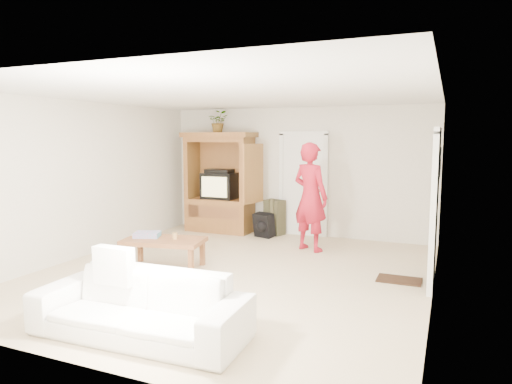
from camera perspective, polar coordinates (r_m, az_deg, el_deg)
floor at (r=6.85m, az=-2.90°, el=-10.10°), size 6.00×6.00×0.00m
ceiling at (r=6.59m, az=-3.04°, el=12.09°), size 6.00×6.00×0.00m
wall_back at (r=9.37m, az=5.11°, el=2.55°), size 5.50×0.00×5.50m
wall_front at (r=4.14m, az=-21.53°, el=-3.32°), size 5.50×0.00×5.50m
wall_left at (r=8.18m, az=-20.56°, el=1.52°), size 0.00×6.00×6.00m
wall_right at (r=5.93m, az=21.65°, el=-0.38°), size 0.00×6.00×6.00m
armoire at (r=9.71m, az=-4.42°, el=0.39°), size 1.82×1.14×2.10m
door_back at (r=9.32m, az=5.91°, el=0.79°), size 0.85×0.05×2.04m
doorway_right at (r=6.57m, az=21.47°, el=-2.19°), size 0.05×0.90×2.04m
framed_picture at (r=7.80m, az=21.98°, el=3.43°), size 0.03×0.60×0.48m
doormat at (r=6.81m, az=17.46°, el=-10.43°), size 0.60×0.40×0.02m
plant at (r=9.63m, az=-4.72°, el=8.75°), size 0.50×0.47×0.44m
man at (r=8.07m, az=6.81°, el=-0.61°), size 0.82×0.69×1.91m
sofa at (r=4.85m, az=-14.29°, el=-13.59°), size 2.22×0.94×0.64m
coffee_table at (r=7.18m, az=-11.43°, el=-6.20°), size 1.31×0.87×0.45m
towel at (r=7.33m, az=-13.45°, el=-5.19°), size 0.45×0.40×0.08m
candle at (r=7.11m, az=-10.09°, el=-5.41°), size 0.08×0.08×0.10m
backpack_black at (r=9.17m, az=1.01°, el=-4.23°), size 0.43×0.33×0.47m
backpack_olive at (r=9.42m, az=2.33°, el=-3.17°), size 0.45×0.38×0.72m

